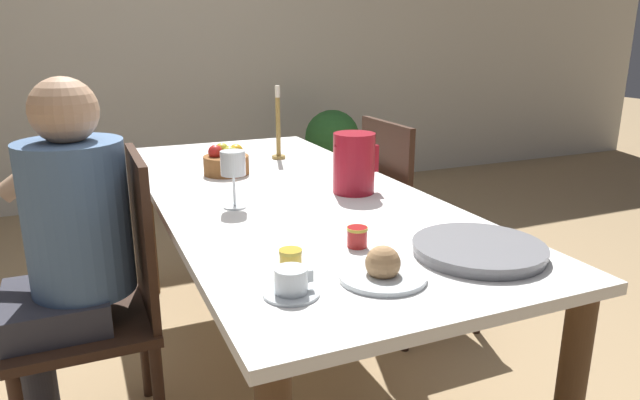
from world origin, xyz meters
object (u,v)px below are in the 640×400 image
fruit_bowl (226,162)px  potted_plant (332,143)px  chair_person_side (108,300)px  wine_glass_water (233,166)px  jam_jar_amber (291,259)px  bread_plate (383,270)px  person_seated (68,241)px  candlestick_tall (278,131)px  chair_opposite (408,223)px  teacup_near_person (291,284)px  red_pitcher (354,163)px  serving_tray (479,249)px  jam_jar_red (357,236)px

fruit_bowl → potted_plant: fruit_bowl is taller
chair_person_side → wine_glass_water: bearing=-93.7°
jam_jar_amber → fruit_bowl: fruit_bowl is taller
bread_plate → jam_jar_amber: size_ratio=3.66×
chair_person_side → person_seated: bearing=77.7°
wine_glass_water → candlestick_tall: bearing=59.7°
chair_opposite → teacup_near_person: size_ratio=7.73×
red_pitcher → chair_person_side: bearing=178.8°
red_pitcher → wine_glass_water: red_pitcher is taller
person_seated → bread_plate: 0.98m
serving_tray → candlestick_tall: bearing=93.4°
chair_person_side → wine_glass_water: chair_person_side is taller
chair_opposite → bread_plate: bearing=-35.2°
bread_plate → potted_plant: 3.19m
chair_person_side → candlestick_tall: size_ratio=2.93×
potted_plant → jam_jar_red: bearing=-113.4°
red_pitcher → wine_glass_water: bearing=-178.8°
bread_plate → candlestick_tall: bearing=80.6°
chair_opposite → red_pitcher: (-0.41, -0.28, 0.36)m
chair_opposite → jam_jar_amber: chair_opposite is taller
chair_person_side → jam_jar_amber: bearing=-145.8°
person_seated → serving_tray: (0.95, -0.69, 0.07)m
fruit_bowl → wine_glass_water: bearing=-101.3°
person_seated → teacup_near_person: 0.84m
serving_tray → bread_plate: (-0.29, -0.03, 0.01)m
serving_tray → jam_jar_amber: size_ratio=6.04×
chair_opposite → jam_jar_amber: size_ratio=17.09×
red_pitcher → teacup_near_person: (-0.49, -0.68, -0.08)m
serving_tray → fruit_bowl: 1.15m
chair_opposite → wine_glass_water: bearing=-71.0°
jam_jar_red → fruit_bowl: (-0.11, 0.92, 0.02)m
candlestick_tall → serving_tray: bearing=-86.6°
candlestick_tall → potted_plant: (1.00, 1.62, -0.40)m
jam_jar_amber → potted_plant: (1.40, 2.81, -0.31)m
serving_tray → teacup_near_person: bearing=-177.0°
chair_opposite → jam_jar_red: bearing=-40.1°
red_pitcher → bread_plate: (-0.27, -0.68, -0.08)m
chair_opposite → potted_plant: chair_opposite is taller
potted_plant → chair_opposite: bearing=-105.4°
jam_jar_red → teacup_near_person: bearing=-142.3°
chair_person_side → red_pitcher: red_pitcher is taller
serving_tray → potted_plant: size_ratio=0.46×
jam_jar_amber → candlestick_tall: size_ratio=0.17×
jam_jar_amber → person_seated: bearing=129.1°
serving_tray → candlestick_tall: 1.29m
chair_person_side → candlestick_tall: 1.07m
red_pitcher → potted_plant: 2.47m
jam_jar_red → potted_plant: 2.99m
wine_glass_water → serving_tray: size_ratio=0.55×
red_pitcher → bread_plate: 0.74m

